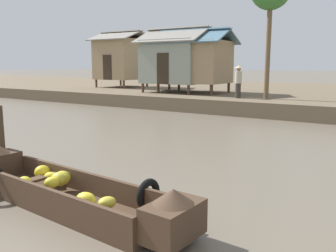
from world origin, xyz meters
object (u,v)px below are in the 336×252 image
Objects in this scene: stilt_house_mid_right at (194,61)px; vendor_person at (238,80)px; stilt_house_mid_left at (178,61)px; mooring_post at (1,141)px; stilt_house_left at (122,59)px; banana_boat at (65,190)px.

stilt_house_mid_right is 2.80× the size of vendor_person.
stilt_house_mid_left reaches higher than mooring_post.
stilt_house_mid_right is at bearing -16.65° from stilt_house_left.
stilt_house_mid_left reaches higher than vendor_person.
stilt_house_mid_left is 2.61× the size of vendor_person.
mooring_post is at bearing 168.66° from banana_boat.
vendor_person is (4.78, -1.98, -1.01)m from stilt_house_mid_left.
stilt_house_left is 0.91× the size of stilt_house_mid_right.
banana_boat is at bearing -52.78° from stilt_house_left.
stilt_house_mid_right is at bearing 110.98° from banana_boat.
banana_boat is 17.16m from stilt_house_mid_left.
stilt_house_left reaches higher than stilt_house_mid_right.
stilt_house_mid_right is at bearing 152.45° from vendor_person.
banana_boat is 2.66m from mooring_post.
stilt_house_mid_left is 5.27m from vendor_person.
stilt_house_left is 6.67m from stilt_house_mid_left.
stilt_house_left is 2.72× the size of mooring_post.
stilt_house_mid_right is (7.48, -2.24, -0.25)m from stilt_house_left.
stilt_house_mid_left is 1.17m from stilt_house_mid_right.
stilt_house_left is at bearing 127.22° from banana_boat.
mooring_post is (-2.56, 0.51, 0.49)m from banana_boat.
vendor_person reaches higher than mooring_post.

